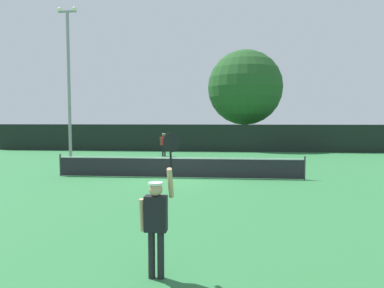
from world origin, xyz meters
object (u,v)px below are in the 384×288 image
at_px(tennis_ball, 231,177).
at_px(light_pole, 69,77).
at_px(parked_car_near, 172,139).
at_px(player_serving, 157,215).
at_px(player_receiving, 164,142).
at_px(parked_car_far, 270,138).
at_px(large_tree, 245,88).
at_px(parked_car_mid, 223,138).

height_order(tennis_ball, light_pole, light_pole).
distance_m(tennis_ball, parked_car_near, 19.69).
bearing_deg(player_serving, player_receiving, 99.55).
distance_m(player_serving, parked_car_far, 33.89).
distance_m(large_tree, parked_car_far, 7.94).
bearing_deg(tennis_ball, player_receiving, 117.28).
bearing_deg(large_tree, parked_car_mid, 113.00).
bearing_deg(tennis_ball, parked_car_far, 78.49).
distance_m(light_pole, parked_car_far, 23.85).
xyz_separation_m(player_receiving, parked_car_far, (9.42, 13.16, -0.28)).
xyz_separation_m(tennis_ball, light_pole, (-9.60, 3.90, 5.23)).
relative_size(player_serving, large_tree, 0.27).
relative_size(tennis_ball, parked_car_far, 0.02).
xyz_separation_m(player_receiving, parked_car_mid, (4.29, 12.71, -0.28)).
height_order(tennis_ball, parked_car_near, parked_car_near).
distance_m(light_pole, large_tree, 17.31).
relative_size(player_serving, parked_car_mid, 0.58).
xyz_separation_m(tennis_ball, parked_car_far, (4.59, 22.54, 0.74)).
xyz_separation_m(player_serving, parked_car_far, (6.03, 33.35, -0.34)).
xyz_separation_m(large_tree, parked_car_mid, (-2.11, 4.96, -4.95)).
relative_size(player_serving, parked_car_far, 0.59).
xyz_separation_m(large_tree, parked_car_far, (3.03, 5.41, -4.95)).
height_order(player_receiving, parked_car_far, player_receiving).
xyz_separation_m(player_serving, large_tree, (3.00, 27.94, 4.62)).
relative_size(light_pole, parked_car_mid, 2.16).
distance_m(player_serving, large_tree, 28.48).
bearing_deg(parked_car_mid, parked_car_far, 0.02).
relative_size(player_serving, parked_car_near, 0.58).
height_order(light_pole, parked_car_near, light_pole).
height_order(player_serving, tennis_ball, player_serving).
relative_size(parked_car_mid, parked_car_far, 1.01).
height_order(player_receiving, parked_car_near, player_receiving).
bearing_deg(large_tree, parked_car_near, 166.53).
bearing_deg(player_receiving, player_serving, 99.55).
distance_m(light_pole, parked_car_mid, 20.81).
relative_size(player_receiving, large_tree, 0.19).
xyz_separation_m(player_serving, parked_car_near, (-4.20, 29.66, -0.34)).
height_order(tennis_ball, parked_car_mid, parked_car_mid).
bearing_deg(player_serving, parked_car_near, 98.05).
height_order(parked_car_mid, parked_car_far, same).
height_order(large_tree, parked_car_far, large_tree).
distance_m(player_serving, parked_car_near, 29.96).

